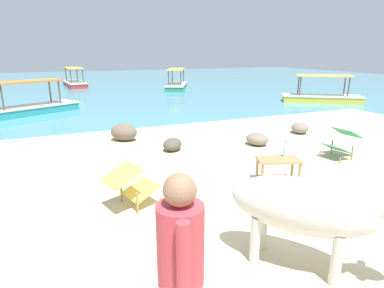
# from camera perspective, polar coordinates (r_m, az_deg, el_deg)

# --- Properties ---
(sand_beach) EXTENTS (18.00, 14.00, 0.04)m
(sand_beach) POSITION_cam_1_polar(r_m,az_deg,el_deg) (4.54, 16.31, -16.22)
(sand_beach) COLOR #CCB78E
(sand_beach) RESTS_ON ground
(water_surface) EXTENTS (60.00, 36.00, 0.03)m
(water_surface) POSITION_cam_1_polar(r_m,az_deg,el_deg) (25.15, -17.07, 9.90)
(water_surface) COLOR teal
(water_surface) RESTS_ON ground
(cow) EXTENTS (1.58, 1.75, 1.11)m
(cow) POSITION_cam_1_polar(r_m,az_deg,el_deg) (3.76, 19.33, -10.53)
(cow) COLOR beige
(cow) RESTS_ON sand_beach
(low_bench_table) EXTENTS (0.86, 0.67, 0.47)m
(low_bench_table) POSITION_cam_1_polar(r_m,az_deg,el_deg) (6.13, 15.01, -3.23)
(low_bench_table) COLOR #A37A4C
(low_bench_table) RESTS_ON sand_beach
(bottle) EXTENTS (0.07, 0.07, 0.30)m
(bottle) POSITION_cam_1_polar(r_m,az_deg,el_deg) (6.23, 16.08, -1.10)
(bottle) COLOR #A3C6D1
(bottle) RESTS_ON low_bench_table
(deck_chair_near) EXTENTS (0.84, 0.65, 0.68)m
(deck_chair_near) POSITION_cam_1_polar(r_m,az_deg,el_deg) (8.09, 24.89, 0.44)
(deck_chair_near) COLOR #A37A4C
(deck_chair_near) RESTS_ON sand_beach
(deck_chair_far) EXTENTS (0.88, 0.72, 0.68)m
(deck_chair_far) POSITION_cam_1_polar(r_m,az_deg,el_deg) (5.11, -10.67, -6.89)
(deck_chair_far) COLOR #A37A4C
(deck_chair_far) RESTS_ON sand_beach
(person_standing) EXTENTS (0.32, 0.49, 1.62)m
(person_standing) POSITION_cam_1_polar(r_m,az_deg,el_deg) (2.35, -2.01, -20.71)
(person_standing) COLOR #428956
(person_standing) RESTS_ON sand_beach
(shore_rock_large) EXTENTS (0.63, 0.71, 0.32)m
(shore_rock_large) POSITION_cam_1_polar(r_m,az_deg,el_deg) (8.56, 11.41, 0.86)
(shore_rock_large) COLOR gray
(shore_rock_large) RESTS_ON sand_beach
(shore_rock_medium) EXTENTS (0.70, 0.71, 0.31)m
(shore_rock_medium) POSITION_cam_1_polar(r_m,az_deg,el_deg) (7.94, -3.47, -0.06)
(shore_rock_medium) COLOR brown
(shore_rock_medium) RESTS_ON sand_beach
(shore_rock_small) EXTENTS (0.74, 0.76, 0.32)m
(shore_rock_small) POSITION_cam_1_polar(r_m,az_deg,el_deg) (10.14, 18.50, 2.72)
(shore_rock_small) COLOR gray
(shore_rock_small) RESTS_ON sand_beach
(shore_rock_flat) EXTENTS (0.91, 0.88, 0.47)m
(shore_rock_flat) POSITION_cam_1_polar(r_m,az_deg,el_deg) (8.99, -11.95, 2.06)
(shore_rock_flat) COLOR #6B5B4C
(shore_rock_flat) RESTS_ON sand_beach
(boat_teal) EXTENTS (3.79, 2.72, 1.29)m
(boat_teal) POSITION_cam_1_polar(r_m,az_deg,el_deg) (14.27, -26.71, 5.87)
(boat_teal) COLOR teal
(boat_teal) RESTS_ON water_surface
(boat_red) EXTENTS (1.52, 3.77, 1.29)m
(boat_red) POSITION_cam_1_polar(r_m,az_deg,el_deg) (24.47, -19.98, 10.18)
(boat_red) COLOR #C63833
(boat_red) RESTS_ON water_surface
(boat_green) EXTENTS (2.63, 3.81, 1.29)m
(boat_green) POSITION_cam_1_polar(r_m,az_deg,el_deg) (21.52, -2.77, 10.43)
(boat_green) COLOR #338E66
(boat_green) RESTS_ON water_surface
(boat_yellow) EXTENTS (3.69, 3.00, 1.29)m
(boat_yellow) POSITION_cam_1_polar(r_m,az_deg,el_deg) (17.05, 21.90, 7.82)
(boat_yellow) COLOR gold
(boat_yellow) RESTS_ON water_surface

